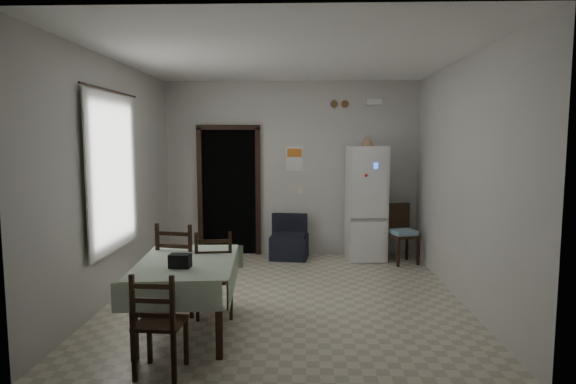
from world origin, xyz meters
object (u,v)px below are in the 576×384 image
(dining_chair_far_right, at_px, (215,272))
(fridge, at_px, (366,203))
(dining_chair_near_head, at_px, (160,322))
(navy_seat, at_px, (289,237))
(dining_table, at_px, (188,297))
(corner_chair, at_px, (403,234))
(dining_chair_far_left, at_px, (182,266))

(dining_chair_far_right, bearing_deg, fridge, -135.52)
(dining_chair_far_right, bearing_deg, dining_chair_near_head, 73.66)
(navy_seat, relative_size, dining_table, 0.50)
(fridge, bearing_deg, dining_table, -130.14)
(fridge, xyz_separation_m, corner_chair, (0.55, -0.25, -0.45))
(dining_chair_far_left, relative_size, dining_chair_far_right, 1.07)
(dining_chair_far_left, bearing_deg, dining_table, 118.77)
(dining_chair_far_left, bearing_deg, fridge, -124.57)
(dining_chair_far_left, bearing_deg, dining_chair_far_right, 174.26)
(dining_chair_near_head, bearing_deg, dining_chair_far_right, -95.14)
(corner_chair, relative_size, dining_chair_far_right, 0.97)
(navy_seat, distance_m, dining_chair_near_head, 4.04)
(fridge, bearing_deg, corner_chair, -29.26)
(corner_chair, xyz_separation_m, dining_chair_far_left, (-2.93, -2.23, 0.05))
(dining_table, relative_size, dining_chair_far_left, 1.38)
(dining_chair_far_left, height_order, dining_chair_near_head, dining_chair_far_left)
(dining_table, height_order, dining_chair_near_head, dining_chair_near_head)
(dining_chair_far_left, bearing_deg, dining_chair_near_head, 106.88)
(dining_chair_near_head, bearing_deg, corner_chair, -123.39)
(navy_seat, bearing_deg, dining_chair_far_left, -108.54)
(corner_chair, distance_m, dining_chair_near_head, 4.59)
(navy_seat, xyz_separation_m, dining_table, (-0.92, -3.08, 0.01))
(dining_chair_near_head, bearing_deg, fridge, -115.80)
(dining_chair_far_left, distance_m, dining_chair_far_right, 0.41)
(navy_seat, relative_size, dining_chair_far_left, 0.69)
(dining_table, distance_m, dining_chair_near_head, 0.86)
(dining_table, xyz_separation_m, dining_chair_far_right, (0.18, 0.50, 0.11))
(dining_table, height_order, dining_chair_far_left, dining_chair_far_left)
(fridge, xyz_separation_m, dining_chair_near_head, (-2.18, -3.93, -0.48))
(dining_chair_near_head, bearing_deg, dining_chair_far_left, -79.16)
(fridge, height_order, corner_chair, fridge)
(navy_seat, relative_size, dining_chair_far_right, 0.74)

